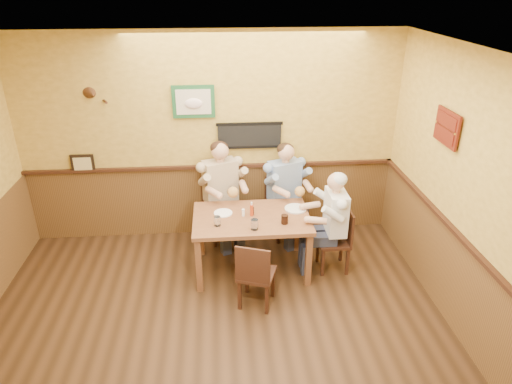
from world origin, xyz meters
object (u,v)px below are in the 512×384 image
at_px(chair_right_end, 333,240).
at_px(diner_white_elder, 335,228).
at_px(chair_back_right, 283,208).
at_px(diner_blue_polo, 284,196).
at_px(diner_tan_shirt, 221,197).
at_px(pepper_shaker, 252,211).
at_px(water_glass_mid, 255,225).
at_px(dining_table, 252,223).
at_px(chair_near_side, 257,272).
at_px(hot_sauce_bottle, 252,210).
at_px(cola_tumbler, 285,219).
at_px(water_glass_left, 217,221).
at_px(chair_back_left, 221,209).
at_px(salt_shaker, 243,213).

xyz_separation_m(chair_right_end, diner_white_elder, (0.00, 0.00, 0.18)).
bearing_deg(chair_back_right, diner_blue_polo, -20.00).
distance_m(chair_back_right, chair_right_end, 1.00).
bearing_deg(diner_tan_shirt, pepper_shaker, -83.58).
distance_m(water_glass_mid, pepper_shaker, 0.36).
relative_size(dining_table, water_glass_mid, 11.06).
height_order(chair_right_end, diner_blue_polo, diner_blue_polo).
distance_m(chair_near_side, hot_sauce_bottle, 0.81).
xyz_separation_m(diner_blue_polo, cola_tumbler, (-0.14, -0.99, 0.18)).
relative_size(diner_tan_shirt, pepper_shaker, 12.82).
distance_m(water_glass_left, water_glass_mid, 0.44).
bearing_deg(diner_blue_polo, chair_back_left, 160.40).
bearing_deg(chair_near_side, diner_tan_shirt, -56.52).
xyz_separation_m(water_glass_left, hot_sauce_bottle, (0.41, 0.20, 0.02)).
xyz_separation_m(chair_back_right, water_glass_left, (-0.92, -0.97, 0.37)).
relative_size(diner_white_elder, water_glass_left, 10.21).
xyz_separation_m(chair_back_left, cola_tumbler, (0.73, -0.98, 0.35)).
bearing_deg(chair_near_side, salt_shaker, -62.28).
bearing_deg(chair_near_side, chair_back_right, -89.66).
height_order(chair_right_end, diner_tan_shirt, diner_tan_shirt).
bearing_deg(hot_sauce_bottle, chair_right_end, -5.20).
distance_m(diner_blue_polo, water_glass_mid, 1.22).
distance_m(chair_back_right, diner_tan_shirt, 0.89).
bearing_deg(chair_back_right, diner_white_elder, -79.58).
bearing_deg(diner_blue_polo, diner_tan_shirt, 160.40).
bearing_deg(chair_right_end, diner_blue_polo, -149.31).
bearing_deg(pepper_shaker, diner_blue_polo, 56.25).
distance_m(diner_blue_polo, hot_sauce_bottle, 0.94).
xyz_separation_m(cola_tumbler, salt_shaker, (-0.47, 0.22, -0.01)).
xyz_separation_m(chair_right_end, hot_sauce_bottle, (-1.01, 0.09, 0.42)).
distance_m(diner_blue_polo, pepper_shaker, 0.91).
bearing_deg(water_glass_left, dining_table, 23.62).
relative_size(diner_tan_shirt, diner_blue_polo, 1.04).
distance_m(dining_table, water_glass_left, 0.47).
distance_m(chair_back_left, diner_tan_shirt, 0.19).
distance_m(cola_tumbler, hot_sauce_bottle, 0.43).
distance_m(diner_tan_shirt, cola_tumbler, 1.23).
height_order(chair_back_right, water_glass_left, chair_back_right).
distance_m(water_glass_left, hot_sauce_bottle, 0.46).
bearing_deg(chair_right_end, chair_near_side, -59.05).
xyz_separation_m(dining_table, chair_right_end, (1.01, -0.07, -0.25)).
height_order(chair_near_side, water_glass_left, water_glass_left).
height_order(diner_tan_shirt, pepper_shaker, diner_tan_shirt).
bearing_deg(dining_table, water_glass_left, -156.38).
distance_m(chair_back_left, water_glass_mid, 1.21).
bearing_deg(pepper_shaker, hot_sauce_bottle, -109.16).
xyz_separation_m(chair_right_end, water_glass_mid, (-1.00, -0.24, 0.40)).
bearing_deg(water_glass_left, diner_tan_shirt, 87.03).
bearing_deg(chair_right_end, dining_table, -93.58).
height_order(salt_shaker, pepper_shaker, pepper_shaker).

